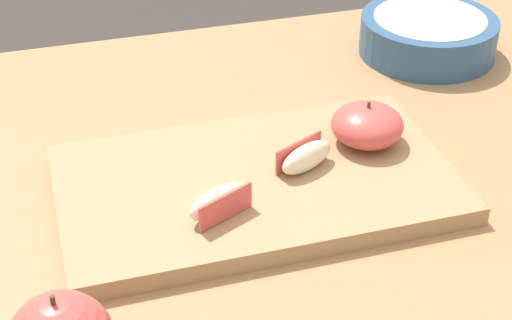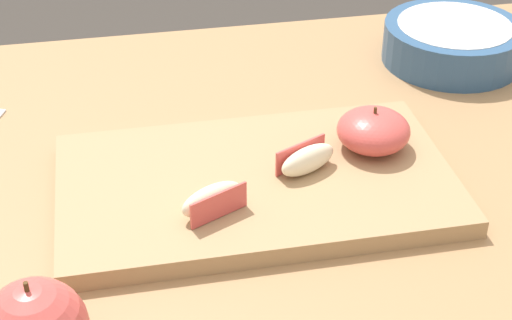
{
  "view_description": "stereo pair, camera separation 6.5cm",
  "coord_description": "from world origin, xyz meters",
  "px_view_note": "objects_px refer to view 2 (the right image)",
  "views": [
    {
      "loc": [
        -0.17,
        -0.69,
        1.25
      ],
      "look_at": [
        0.03,
        -0.01,
        0.78
      ],
      "focal_mm": 56.75,
      "sensor_mm": 36.0,
      "label": 1
    },
    {
      "loc": [
        -0.11,
        -0.7,
        1.25
      ],
      "look_at": [
        0.03,
        -0.01,
        0.78
      ],
      "focal_mm": 56.75,
      "sensor_mm": 36.0,
      "label": 2
    }
  ],
  "objects_px": {
    "cutting_board": "(256,184)",
    "apple_half_skin_up": "(373,130)",
    "apple_wedge_right": "(307,159)",
    "ceramic_fruit_bowl": "(453,42)",
    "apple_wedge_middle": "(212,200)"
  },
  "relations": [
    {
      "from": "cutting_board",
      "to": "apple_half_skin_up",
      "type": "relative_size",
      "value": 5.15
    },
    {
      "from": "apple_wedge_right",
      "to": "apple_half_skin_up",
      "type": "bearing_deg",
      "value": 20.76
    },
    {
      "from": "apple_wedge_right",
      "to": "cutting_board",
      "type": "bearing_deg",
      "value": 177.55
    },
    {
      "from": "cutting_board",
      "to": "ceramic_fruit_bowl",
      "type": "height_order",
      "value": "ceramic_fruit_bowl"
    },
    {
      "from": "cutting_board",
      "to": "apple_wedge_right",
      "type": "xyz_separation_m",
      "value": [
        0.05,
        -0.0,
        0.03
      ]
    },
    {
      "from": "apple_wedge_middle",
      "to": "apple_half_skin_up",
      "type": "bearing_deg",
      "value": 23.3
    },
    {
      "from": "cutting_board",
      "to": "apple_half_skin_up",
      "type": "xyz_separation_m",
      "value": [
        0.14,
        0.03,
        0.03
      ]
    },
    {
      "from": "apple_wedge_middle",
      "to": "ceramic_fruit_bowl",
      "type": "bearing_deg",
      "value": 38.89
    },
    {
      "from": "ceramic_fruit_bowl",
      "to": "cutting_board",
      "type": "bearing_deg",
      "value": -142.17
    },
    {
      "from": "cutting_board",
      "to": "apple_wedge_middle",
      "type": "height_order",
      "value": "apple_wedge_middle"
    },
    {
      "from": "cutting_board",
      "to": "apple_half_skin_up",
      "type": "distance_m",
      "value": 0.14
    },
    {
      "from": "apple_half_skin_up",
      "to": "ceramic_fruit_bowl",
      "type": "height_order",
      "value": "apple_half_skin_up"
    },
    {
      "from": "apple_half_skin_up",
      "to": "apple_wedge_right",
      "type": "relative_size",
      "value": 1.13
    },
    {
      "from": "cutting_board",
      "to": "ceramic_fruit_bowl",
      "type": "relative_size",
      "value": 2.2
    },
    {
      "from": "cutting_board",
      "to": "apple_wedge_middle",
      "type": "distance_m",
      "value": 0.08
    }
  ]
}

